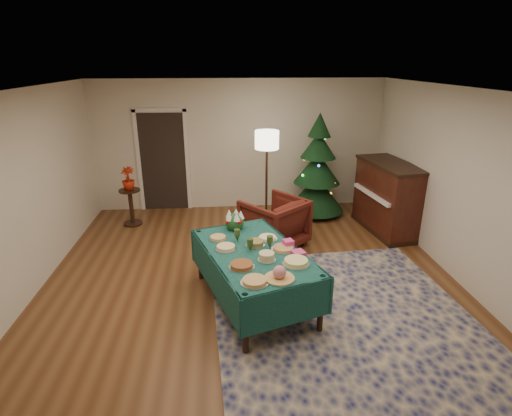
{
  "coord_description": "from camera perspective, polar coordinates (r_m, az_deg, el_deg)",
  "views": [
    {
      "loc": [
        -0.37,
        -4.79,
        3.05
      ],
      "look_at": [
        0.11,
        0.78,
        0.96
      ],
      "focal_mm": 28.0,
      "sensor_mm": 36.0,
      "label": 1
    }
  ],
  "objects": [
    {
      "name": "room_shell",
      "position": [
        5.1,
        -0.49,
        1.0
      ],
      "size": [
        7.0,
        7.0,
        7.0
      ],
      "color": "#593319",
      "rests_on": "ground"
    },
    {
      "name": "doorway",
      "position": [
        8.59,
        -13.14,
        6.81
      ],
      "size": [
        1.08,
        0.04,
        2.16
      ],
      "color": "black",
      "rests_on": "ground"
    },
    {
      "name": "rug",
      "position": [
        5.04,
        14.0,
        -17.37
      ],
      "size": [
        3.46,
        4.4,
        0.02
      ],
      "primitive_type": "cube",
      "rotation": [
        0.0,
        0.0,
        0.06
      ],
      "color": "navy",
      "rests_on": "ground"
    },
    {
      "name": "buffet_table",
      "position": [
        5.18,
        -0.32,
        -7.66
      ],
      "size": [
        1.69,
        2.21,
        0.76
      ],
      "color": "black",
      "rests_on": "ground"
    },
    {
      "name": "platter_0",
      "position": [
        4.42,
        -0.2,
        -10.41
      ],
      "size": [
        0.31,
        0.31,
        0.05
      ],
      "color": "silver",
      "rests_on": "buffet_table"
    },
    {
      "name": "platter_1",
      "position": [
        4.48,
        3.37,
        -9.42
      ],
      "size": [
        0.35,
        0.35,
        0.16
      ],
      "color": "silver",
      "rests_on": "buffet_table"
    },
    {
      "name": "platter_2",
      "position": [
        4.81,
        5.75,
        -7.69
      ],
      "size": [
        0.33,
        0.33,
        0.06
      ],
      "color": "silver",
      "rests_on": "buffet_table"
    },
    {
      "name": "platter_3",
      "position": [
        4.73,
        -2.07,
        -8.19
      ],
      "size": [
        0.31,
        0.31,
        0.05
      ],
      "color": "silver",
      "rests_on": "buffet_table"
    },
    {
      "name": "platter_4",
      "position": [
        4.87,
        1.53,
        -6.98
      ],
      "size": [
        0.22,
        0.22,
        0.1
      ],
      "color": "silver",
      "rests_on": "buffet_table"
    },
    {
      "name": "platter_5",
      "position": [
        5.15,
        3.91,
        -5.78
      ],
      "size": [
        0.31,
        0.31,
        0.04
      ],
      "color": "silver",
      "rests_on": "buffet_table"
    },
    {
      "name": "platter_6",
      "position": [
        5.16,
        -4.33,
        -5.67
      ],
      "size": [
        0.28,
        0.28,
        0.05
      ],
      "color": "silver",
      "rests_on": "buffet_table"
    },
    {
      "name": "platter_7",
      "position": [
        5.24,
        -0.12,
        -5.07
      ],
      "size": [
        0.26,
        0.26,
        0.07
      ],
      "color": "silver",
      "rests_on": "buffet_table"
    },
    {
      "name": "platter_8",
      "position": [
        5.43,
        1.67,
        -4.28
      ],
      "size": [
        0.27,
        0.27,
        0.04
      ],
      "color": "silver",
      "rests_on": "buffet_table"
    },
    {
      "name": "platter_9",
      "position": [
        5.45,
        -5.46,
        -4.26
      ],
      "size": [
        0.25,
        0.25,
        0.04
      ],
      "color": "silver",
      "rests_on": "buffet_table"
    },
    {
      "name": "goblet_0",
      "position": [
        5.33,
        -2.71,
        -3.89
      ],
      "size": [
        0.08,
        0.08,
        0.18
      ],
      "color": "#2D471E",
      "rests_on": "buffet_table"
    },
    {
      "name": "goblet_1",
      "position": [
        5.13,
        1.99,
        -4.88
      ],
      "size": [
        0.08,
        0.08,
        0.18
      ],
      "color": "#2D471E",
      "rests_on": "buffet_table"
    },
    {
      "name": "goblet_2",
      "position": [
        5.06,
        -0.85,
        -5.28
      ],
      "size": [
        0.08,
        0.08,
        0.18
      ],
      "color": "#2D471E",
      "rests_on": "buffet_table"
    },
    {
      "name": "napkin_stack",
      "position": [
        5.05,
        6.06,
        -6.38
      ],
      "size": [
        0.19,
        0.19,
        0.04
      ],
      "primitive_type": "cube",
      "rotation": [
        0.0,
        0.0,
        0.32
      ],
      "color": "#D73B7D",
      "rests_on": "buffet_table"
    },
    {
      "name": "gift_box",
      "position": [
        5.21,
        4.62,
        -5.09
      ],
      "size": [
        0.15,
        0.15,
        0.1
      ],
      "primitive_type": "cube",
      "rotation": [
        0.0,
        0.0,
        0.32
      ],
      "color": "#DA3C85",
      "rests_on": "buffet_table"
    },
    {
      "name": "centerpiece",
      "position": [
        5.71,
        -3.09,
        -1.79
      ],
      "size": [
        0.27,
        0.27,
        0.31
      ],
      "color": "#1E4C1E",
      "rests_on": "buffet_table"
    },
    {
      "name": "armchair",
      "position": [
        6.82,
        2.6,
        -1.74
      ],
      "size": [
        1.25,
        1.25,
        0.95
      ],
      "primitive_type": "imported",
      "rotation": [
        0.0,
        0.0,
        3.82
      ],
      "color": "#4F1911",
      "rests_on": "ground"
    },
    {
      "name": "floor_lamp",
      "position": [
        7.44,
        1.56,
        8.87
      ],
      "size": [
        0.44,
        0.44,
        1.83
      ],
      "color": "#A57F3F",
      "rests_on": "ground"
    },
    {
      "name": "side_table",
      "position": [
        8.11,
        -17.38,
        0.05
      ],
      "size": [
        0.4,
        0.4,
        0.71
      ],
      "color": "black",
      "rests_on": "ground"
    },
    {
      "name": "potted_plant",
      "position": [
        7.96,
        -17.75,
        3.35
      ],
      "size": [
        0.25,
        0.44,
        0.25
      ],
      "primitive_type": "imported",
      "color": "#A3200B",
      "rests_on": "side_table"
    },
    {
      "name": "christmas_tree",
      "position": [
        8.2,
        8.74,
        5.34
      ],
      "size": [
        1.5,
        1.5,
        2.09
      ],
      "color": "black",
      "rests_on": "ground"
    },
    {
      "name": "piano",
      "position": [
        7.77,
        18.29,
        1.36
      ],
      "size": [
        0.9,
        1.59,
        1.31
      ],
      "color": "black",
      "rests_on": "ground"
    }
  ]
}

